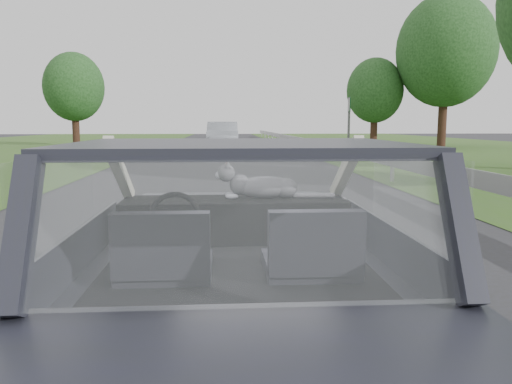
{
  "coord_description": "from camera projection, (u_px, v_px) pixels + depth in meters",
  "views": [
    {
      "loc": [
        -0.08,
        -2.91,
        1.54
      ],
      "look_at": [
        0.15,
        0.53,
        1.06
      ],
      "focal_mm": 35.0,
      "sensor_mm": 36.0,
      "label": 1
    }
  ],
  "objects": [
    {
      "name": "steering_wheel",
      "position": [
        175.0,
        218.0,
        3.26
      ],
      "size": [
        0.36,
        0.36,
        0.04
      ],
      "primitive_type": "torus",
      "color": "black",
      "rests_on": "dashboard"
    },
    {
      "name": "passenger_seat",
      "position": [
        312.0,
        245.0,
        2.71
      ],
      "size": [
        0.5,
        0.72,
        0.42
      ],
      "primitive_type": "cube",
      "color": "black",
      "rests_on": "subject_car"
    },
    {
      "name": "driver_seat",
      "position": [
        164.0,
        248.0,
        2.65
      ],
      "size": [
        0.5,
        0.72,
        0.42
      ],
      "primitive_type": "cube",
      "color": "black",
      "rests_on": "subject_car"
    },
    {
      "name": "highway_sign",
      "position": [
        349.0,
        128.0,
        21.88
      ],
      "size": [
        0.29,
        1.06,
        2.65
      ],
      "primitive_type": "cube",
      "rotation": [
        0.0,
        0.0,
        -0.18
      ],
      "color": "#12441D",
      "rests_on": "ground"
    },
    {
      "name": "tree_3",
      "position": [
        445.0,
        73.0,
        32.03
      ],
      "size": [
        7.46,
        7.46,
        9.43
      ],
      "primitive_type": null,
      "rotation": [
        0.0,
        0.0,
        -0.23
      ],
      "color": "#163513",
      "rests_on": "ground"
    },
    {
      "name": "other_car",
      "position": [
        222.0,
        136.0,
        28.62
      ],
      "size": [
        1.96,
        4.94,
        1.62
      ],
      "primitive_type": "imported",
      "rotation": [
        0.0,
        0.0,
        -0.0
      ],
      "color": "#989EA8",
      "rests_on": "ground"
    },
    {
      "name": "tree_2",
      "position": [
        375.0,
        103.0,
        33.8
      ],
      "size": [
        3.8,
        3.8,
        5.74
      ],
      "primitive_type": null,
      "rotation": [
        0.0,
        0.0,
        0.0
      ],
      "color": "#163513",
      "rests_on": "ground"
    },
    {
      "name": "subject_car",
      "position": [
        237.0,
        260.0,
        2.99
      ],
      "size": [
        1.8,
        4.0,
        1.45
      ],
      "primitive_type": "cube",
      "color": "black",
      "rests_on": "ground"
    },
    {
      "name": "guardrail",
      "position": [
        388.0,
        160.0,
        13.18
      ],
      "size": [
        0.05,
        90.0,
        0.32
      ],
      "primitive_type": "cube",
      "color": "#ADADAD",
      "rests_on": "ground"
    },
    {
      "name": "ground",
      "position": [
        238.0,
        373.0,
        3.09
      ],
      "size": [
        140.0,
        140.0,
        0.0
      ],
      "primitive_type": "plane",
      "color": "#33343B",
      "rests_on": "ground"
    },
    {
      "name": "dashboard",
      "position": [
        235.0,
        219.0,
        3.59
      ],
      "size": [
        1.58,
        0.45,
        0.3
      ],
      "primitive_type": "cube",
      "color": "black",
      "rests_on": "subject_car"
    },
    {
      "name": "cat",
      "position": [
        265.0,
        186.0,
        3.6
      ],
      "size": [
        0.62,
        0.2,
        0.28
      ],
      "primitive_type": "ellipsoid",
      "rotation": [
        0.0,
        0.0,
        0.01
      ],
      "color": "gray",
      "rests_on": "dashboard"
    },
    {
      "name": "tree_6",
      "position": [
        75.0,
        101.0,
        34.17
      ],
      "size": [
        5.23,
        5.23,
        6.15
      ],
      "primitive_type": null,
      "rotation": [
        0.0,
        0.0,
        -0.36
      ],
      "color": "#163513",
      "rests_on": "ground"
    }
  ]
}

